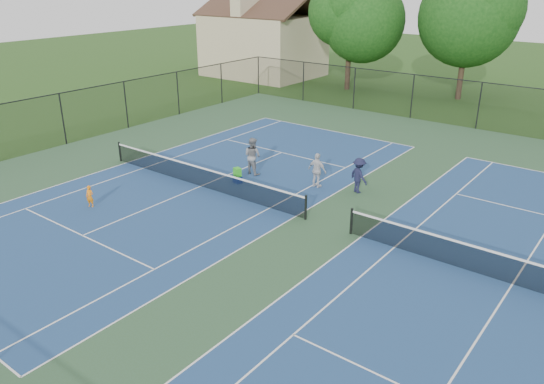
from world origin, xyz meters
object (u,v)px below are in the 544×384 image
Objects in this scene: tree_back_b at (469,12)px; instructor at (253,156)px; tree_back_a at (351,16)px; bystander_b at (359,175)px; bystander_a at (317,170)px; child_player at (90,196)px; ball_hopper at (237,172)px; clapboard_house at (263,43)px; ball_crate at (238,179)px.

tree_back_b is 23.94m from instructor.
tree_back_a is 4.91× the size of instructor.
tree_back_b is at bearing -57.71° from bystander_b.
tree_back_a reaches higher than bystander_a.
child_player is 6.75m from ball_hopper.
tree_back_a is 21.84× the size of ball_hopper.
clapboard_house is 29.88m from bystander_a.
bystander_a is 3.85m from ball_crate.
tree_back_b is 6.06× the size of bystander_a.
tree_back_b is 25.39m from ball_hopper.
bystander_a is 3.95× the size of ball_hopper.
clapboard_house is at bearing -44.48° from bystander_a.
tree_back_b is 23.50m from bystander_a.
tree_back_b is 0.93× the size of clapboard_house.
tree_back_a is 24.37m from ball_crate.
child_player is 7.96m from instructor.
ball_crate is (17.06, -23.58, -2.93)m from clapboard_house.
clapboard_house reaches higher than bystander_a.
tree_back_a is 22.82m from instructor.
bystander_b is at bearing 25.34° from ball_crate.
instructor is at bearing -95.32° from tree_back_b.
tree_back_a is at bearing -61.05° from bystander_a.
tree_back_b is at bearing 3.01° from clapboard_house.
instructor is (2.92, 7.39, 0.45)m from child_player.
bystander_b reaches higher than child_player.
bystander_a is at bearing 28.99° from ball_crate.
ball_hopper is at bearing 0.00° from ball_crate.
bystander_a reaches higher than ball_crate.
bystander_a is at bearing 42.21° from bystander_b.
instructor is at bearing 9.23° from bystander_a.
child_player is 2.31× the size of ball_crate.
clapboard_house is at bearing 93.76° from child_player.
ball_crate is at bearing -54.11° from clapboard_house.
tree_back_b is 6.09× the size of bystander_b.
ball_hopper is (0.22, -1.41, -0.39)m from instructor.
ball_crate is at bearing -94.52° from tree_back_b.
tree_back_a is at bearing 76.36° from child_player.
bystander_a is at bearing -63.42° from tree_back_a.
tree_back_b reaches higher than child_player.
clapboard_house is 5.80× the size of instructor.
bystander_b is (8.30, 8.42, 0.34)m from child_player.
ball_crate is (-1.94, -24.58, -6.43)m from tree_back_b.
tree_back_b reaches higher than ball_crate.
instructor is at bearing 98.71° from ball_crate.
tree_back_b is 5.38× the size of instructor.
bystander_b is (22.22, -21.13, -2.27)m from clapboard_house.
ball_hopper reaches higher than ball_crate.
instructor is at bearing 98.71° from ball_hopper.
ball_crate is at bearing 31.37° from bystander_a.
tree_back_b is (9.00, 2.00, 0.56)m from tree_back_a.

